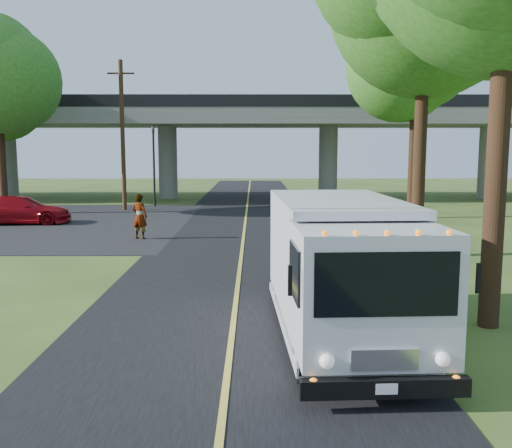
{
  "coord_description": "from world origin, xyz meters",
  "views": [
    {
      "loc": [
        0.46,
        -10.86,
        3.82
      ],
      "look_at": [
        0.51,
        5.63,
        1.6
      ],
      "focal_mm": 40.0,
      "sensor_mm": 36.0,
      "label": 1
    }
  ],
  "objects_px": {
    "traffic_signal": "(154,157)",
    "utility_pole": "(123,135)",
    "tree_right_far": "(421,61)",
    "pedestrian": "(140,217)",
    "red_sedan": "(21,210)",
    "step_van": "(342,265)"
  },
  "relations": [
    {
      "from": "red_sedan",
      "to": "traffic_signal",
      "type": "bearing_deg",
      "value": -36.48
    },
    {
      "from": "tree_right_far",
      "to": "pedestrian",
      "type": "height_order",
      "value": "tree_right_far"
    },
    {
      "from": "red_sedan",
      "to": "pedestrian",
      "type": "xyz_separation_m",
      "value": [
        6.93,
        -4.88,
        0.26
      ]
    },
    {
      "from": "utility_pole",
      "to": "step_van",
      "type": "relative_size",
      "value": 1.34
    },
    {
      "from": "traffic_signal",
      "to": "tree_right_far",
      "type": "height_order",
      "value": "tree_right_far"
    },
    {
      "from": "traffic_signal",
      "to": "utility_pole",
      "type": "relative_size",
      "value": 0.58
    },
    {
      "from": "step_van",
      "to": "pedestrian",
      "type": "xyz_separation_m",
      "value": [
        -6.52,
        12.57,
        -0.56
      ]
    },
    {
      "from": "traffic_signal",
      "to": "pedestrian",
      "type": "relative_size",
      "value": 2.72
    },
    {
      "from": "traffic_signal",
      "to": "utility_pole",
      "type": "height_order",
      "value": "utility_pole"
    },
    {
      "from": "utility_pole",
      "to": "tree_right_far",
      "type": "bearing_deg",
      "value": -14.0
    },
    {
      "from": "tree_right_far",
      "to": "red_sedan",
      "type": "height_order",
      "value": "tree_right_far"
    },
    {
      "from": "tree_right_far",
      "to": "pedestrian",
      "type": "distance_m",
      "value": 16.95
    },
    {
      "from": "utility_pole",
      "to": "tree_right_far",
      "type": "relative_size",
      "value": 0.82
    },
    {
      "from": "tree_right_far",
      "to": "pedestrian",
      "type": "relative_size",
      "value": 5.75
    },
    {
      "from": "utility_pole",
      "to": "red_sedan",
      "type": "relative_size",
      "value": 1.87
    },
    {
      "from": "pedestrian",
      "to": "tree_right_far",
      "type": "bearing_deg",
      "value": -131.07
    },
    {
      "from": "utility_pole",
      "to": "pedestrian",
      "type": "xyz_separation_m",
      "value": [
        3.17,
        -11.24,
        -3.64
      ]
    },
    {
      "from": "traffic_signal",
      "to": "pedestrian",
      "type": "bearing_deg",
      "value": -82.8
    },
    {
      "from": "tree_right_far",
      "to": "red_sedan",
      "type": "relative_size",
      "value": 2.28
    },
    {
      "from": "traffic_signal",
      "to": "red_sedan",
      "type": "bearing_deg",
      "value": -122.12
    },
    {
      "from": "tree_right_far",
      "to": "step_van",
      "type": "bearing_deg",
      "value": -109.63
    },
    {
      "from": "step_van",
      "to": "red_sedan",
      "type": "distance_m",
      "value": 22.05
    }
  ]
}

